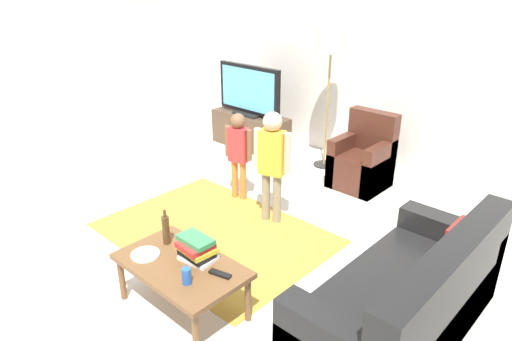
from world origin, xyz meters
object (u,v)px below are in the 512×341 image
object	(u,v)px
soda_can	(187,276)
coffee_table	(181,269)
tv_remote	(220,274)
child_center	(272,158)
tv	(249,91)
book_stack	(197,248)
bottle	(166,229)
tv_stand	(250,131)
floor_lamp	(331,48)
armchair	(363,162)
couch	(411,304)
child_near_tv	(238,149)
plate	(145,254)

from	to	relation	value
soda_can	coffee_table	bearing A→B (deg)	151.39
tv_remote	child_center	bearing A→B (deg)	103.19
tv	book_stack	size ratio (longest dim) A/B	3.65
coffee_table	bottle	size ratio (longest dim) A/B	3.37
tv_stand	floor_lamp	world-z (taller)	floor_lamp
armchair	child_center	world-z (taller)	child_center
tv	tv_remote	xyz separation A→B (m)	(2.43, -2.84, -0.42)
couch	armchair	xyz separation A→B (m)	(-1.59, 2.02, 0.01)
couch	book_stack	world-z (taller)	couch
floor_lamp	soda_can	bearing A→B (deg)	-71.03
tv_stand	coffee_table	size ratio (longest dim) A/B	1.20
child_center	tv_remote	bearing A→B (deg)	-62.08
tv_stand	child_center	bearing A→B (deg)	-40.68
child_near_tv	book_stack	world-z (taller)	child_near_tv
tv_stand	tv_remote	bearing A→B (deg)	-49.58
couch	floor_lamp	size ratio (longest dim) A/B	1.01
armchair	book_stack	size ratio (longest dim) A/B	2.99
couch	tv_remote	xyz separation A→B (m)	(-1.08, -0.80, 0.14)
tv_stand	couch	distance (m)	4.07
tv	child_center	world-z (taller)	tv
tv_stand	armchair	world-z (taller)	armchair
bottle	plate	world-z (taller)	bottle
armchair	coffee_table	xyz separation A→B (m)	(0.20, -2.92, 0.07)
tv_stand	soda_can	size ratio (longest dim) A/B	10.00
couch	soda_can	bearing A→B (deg)	-139.23
tv	armchair	xyz separation A→B (m)	(1.92, -0.02, -0.55)
armchair	child_near_tv	size ratio (longest dim) A/B	0.89
tv	child_center	distance (m)	2.22
tv_stand	plate	xyz separation A→B (m)	(1.83, -3.08, 0.18)
bottle	floor_lamp	bearing A→B (deg)	101.10
armchair	couch	bearing A→B (deg)	-51.77
tv	tv_remote	world-z (taller)	tv
tv_stand	couch	xyz separation A→B (m)	(3.51, -2.06, 0.05)
soda_can	floor_lamp	bearing A→B (deg)	108.97
tv_stand	book_stack	distance (m)	3.58
armchair	tv_remote	size ratio (longest dim) A/B	5.29
tv_stand	tv_remote	size ratio (longest dim) A/B	7.06
floor_lamp	tv_remote	distance (m)	3.43
book_stack	bottle	xyz separation A→B (m)	(-0.35, -0.02, 0.03)
tv	coffee_table	xyz separation A→B (m)	(2.11, -2.94, -0.48)
book_stack	soda_can	distance (m)	0.30
book_stack	tv_remote	distance (m)	0.29
floor_lamp	bottle	xyz separation A→B (m)	(0.59, -3.01, -1.00)
tv_stand	bottle	xyz separation A→B (m)	(1.81, -2.86, 0.30)
child_center	child_near_tv	bearing A→B (deg)	167.15
tv_stand	plate	bearing A→B (deg)	-59.21
armchair	plate	size ratio (longest dim) A/B	4.09
tv	child_center	bearing A→B (deg)	-40.27
armchair	coffee_table	distance (m)	2.93
tv	plate	bearing A→B (deg)	-59.04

